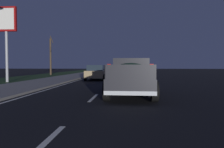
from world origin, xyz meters
The scene contains 10 objects.
ground centered at (27.00, 0.00, 0.00)m, with size 144.00×144.00×0.00m, color black.
sidewalk_shoulder centered at (27.00, 5.70, 0.06)m, with size 108.00×4.00×0.12m, color gray.
grass_verge centered at (27.00, 10.70, 0.00)m, with size 108.00×6.00×0.01m, color #1E3819.
lane_markings centered at (29.26, 2.51, 0.00)m, with size 108.00×3.54×0.01m.
pickup_truck centered at (10.22, -1.75, 0.98)m, with size 5.48×2.38×1.87m.
sedan_white centered at (41.63, 2.00, 0.78)m, with size 4.41×2.03×1.54m.
sedan_green centered at (31.02, 1.52, 0.78)m, with size 4.43×2.08×1.54m.
sedan_tan centered at (21.42, 1.63, 0.78)m, with size 4.42×2.06×1.54m.
gas_price_sign centered at (17.87, 9.27, 5.06)m, with size 0.27×1.90×6.74m.
bare_tree_far centered at (32.42, 10.62, 3.05)m, with size 1.33×1.03×6.19m.
Camera 1 is at (-0.52, -1.58, 1.49)m, focal length 34.12 mm.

